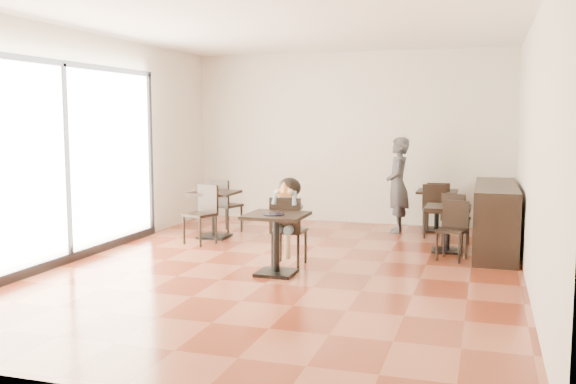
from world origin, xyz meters
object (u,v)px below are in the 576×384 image
at_px(child_chair, 289,231).
at_px(chair_left_a, 227,206).
at_px(chair_back_a, 437,207).
at_px(chair_mid_b, 452,231).
at_px(chair_back_b, 434,211).
at_px(adult_patron, 398,185).
at_px(cafe_table_left, 214,215).
at_px(chair_left_b, 200,215).
at_px(chair_mid_a, 456,219).
at_px(cafe_table_mid, 447,229).
at_px(child_table, 276,244).
at_px(cafe_table_back, 437,211).
at_px(child, 289,222).

height_order(child_chair, chair_left_a, child_chair).
height_order(chair_left_a, chair_back_a, chair_left_a).
relative_size(child_chair, chair_mid_b, 1.14).
height_order(child_chair, chair_back_b, child_chair).
height_order(adult_patron, chair_back_b, adult_patron).
relative_size(cafe_table_left, chair_back_a, 0.89).
bearing_deg(adult_patron, chair_left_b, -63.63).
relative_size(chair_mid_a, chair_left_b, 0.89).
relative_size(cafe_table_mid, chair_mid_b, 0.83).
xyz_separation_m(cafe_table_left, chair_back_b, (3.48, 1.16, 0.05)).
relative_size(cafe_table_mid, chair_back_a, 0.79).
relative_size(child_table, chair_back_a, 0.90).
bearing_deg(chair_back_a, chair_mid_b, 90.91).
bearing_deg(chair_mid_b, child_chair, -140.90).
bearing_deg(cafe_table_mid, child_chair, -142.61).
distance_m(child_chair, chair_left_b, 2.03).
distance_m(cafe_table_mid, cafe_table_back, 1.74).
bearing_deg(child_table, chair_mid_b, 36.16).
bearing_deg(chair_left_b, chair_back_a, 52.63).
bearing_deg(adult_patron, chair_mid_a, 41.31).
distance_m(child, cafe_table_back, 3.67).
distance_m(cafe_table_mid, chair_left_a, 3.80).
relative_size(child_table, child_chair, 0.83).
bearing_deg(chair_left_b, chair_left_a, 109.27).
bearing_deg(chair_back_a, cafe_table_back, 81.68).
bearing_deg(adult_patron, cafe_table_back, 106.46).
relative_size(child, cafe_table_back, 1.64).
height_order(adult_patron, chair_mid_b, adult_patron).
height_order(child_table, chair_left_a, chair_left_a).
bearing_deg(chair_back_a, child_chair, 54.18).
height_order(child, chair_left_a, child).
bearing_deg(chair_left_a, cafe_table_left, 109.27).
distance_m(child_table, cafe_table_back, 4.15).
bearing_deg(cafe_table_left, chair_left_b, -90.00).
bearing_deg(adult_patron, child_table, -25.11).
bearing_deg(chair_left_b, cafe_table_mid, 27.38).
relative_size(chair_left_a, chair_back_a, 1.07).
relative_size(child_table, cafe_table_mid, 1.14).
relative_size(cafe_table_mid, chair_mid_a, 0.83).
bearing_deg(chair_mid_a, chair_left_a, 13.91).
relative_size(child_chair, cafe_table_left, 1.22).
xyz_separation_m(child_table, cafe_table_left, (-1.77, 2.08, -0.00)).
bearing_deg(chair_left_b, child_chair, -9.69).
relative_size(cafe_table_mid, chair_left_a, 0.74).
bearing_deg(chair_mid_b, child, -140.90).
xyz_separation_m(adult_patron, chair_mid_a, (1.02, -0.87, -0.41)).
bearing_deg(chair_left_a, cafe_table_mid, -169.26).
distance_m(child_table, chair_left_a, 3.17).
bearing_deg(chair_back_a, chair_left_a, 10.56).
bearing_deg(chair_mid_a, chair_mid_b, 104.12).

